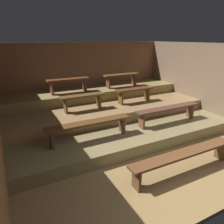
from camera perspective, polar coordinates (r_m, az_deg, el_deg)
The scene contains 13 objects.
ground at distance 5.52m, azimuth 2.99°, elevation -6.35°, with size 6.27×5.72×0.08m, color olive.
wall_back at distance 7.33m, azimuth -6.80°, elevation 9.47°, with size 6.27×0.06×2.22m, color brown.
wall_right at distance 6.93m, azimuth 23.53°, elevation 7.42°, with size 0.06×5.72×2.22m, color #795F48.
platform_lower at distance 5.98m, azimuth -0.18°, elevation -2.36°, with size 5.47×3.59×0.28m, color olive.
platform_middle at distance 6.37m, azimuth -2.53°, elevation 1.64°, with size 5.47×2.44×0.28m, color olive.
platform_upper at distance 6.83m, azimuth -4.73°, elevation 5.23°, with size 5.47×1.23×0.28m, color olive.
bench_floor_center at distance 4.11m, azimuth 18.79°, elevation -11.07°, with size 2.27×0.26×0.41m.
bench_lower_left at distance 4.49m, azimuth -6.10°, elevation -3.55°, with size 1.84×0.26×0.41m.
bench_lower_right at distance 5.57m, azimuth 14.81°, elevation 0.49°, with size 1.84×0.26×0.41m.
bench_middle_left at distance 5.52m, azimuth -7.92°, elevation 3.57°, with size 1.15×0.26×0.41m.
bench_middle_right at distance 6.21m, azimuth 6.05°, elevation 5.42°, with size 1.15×0.26×0.41m.
bench_upper_left at distance 6.28m, azimuth -11.64°, elevation 7.90°, with size 1.21×0.26×0.41m.
bench_upper_right at distance 6.95m, azimuth 2.58°, elevation 9.37°, with size 1.21×0.26×0.41m.
Camera 1 is at (-2.54, -1.82, 2.36)m, focal length 34.03 mm.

